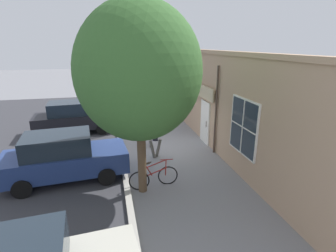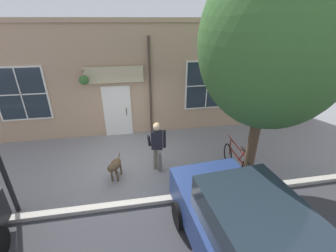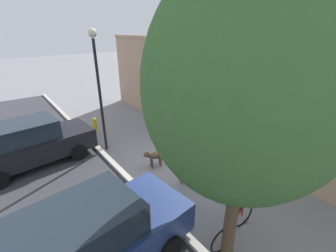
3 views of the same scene
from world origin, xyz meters
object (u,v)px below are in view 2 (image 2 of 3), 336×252
object	(u,v)px
dog_on_leash	(115,166)
leaning_bicycle	(237,161)
pedestrian_walking	(157,143)
parked_car_mid_block	(250,241)
street_tree_by_curb	(272,49)

from	to	relation	value
dog_on_leash	leaning_bicycle	distance (m)	3.78
dog_on_leash	pedestrian_walking	bearing A→B (deg)	100.70
pedestrian_walking	leaning_bicycle	bearing A→B (deg)	78.61
leaning_bicycle	parked_car_mid_block	bearing A→B (deg)	-22.50
pedestrian_walking	street_tree_by_curb	xyz separation A→B (m)	(0.96, 2.64, 2.80)
pedestrian_walking	street_tree_by_curb	size ratio (longest dim) A/B	0.28
parked_car_mid_block	street_tree_by_curb	bearing A→B (deg)	150.93
pedestrian_walking	street_tree_by_curb	world-z (taller)	street_tree_by_curb
dog_on_leash	parked_car_mid_block	bearing A→B (deg)	37.36
leaning_bicycle	parked_car_mid_block	xyz separation A→B (m)	(3.04, -1.26, 0.50)
parked_car_mid_block	pedestrian_walking	bearing A→B (deg)	-161.25
street_tree_by_curb	parked_car_mid_block	size ratio (longest dim) A/B	1.36
dog_on_leash	street_tree_by_curb	bearing A→B (deg)	79.85
pedestrian_walking	leaning_bicycle	size ratio (longest dim) A/B	0.97
street_tree_by_curb	dog_on_leash	bearing A→B (deg)	-100.15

